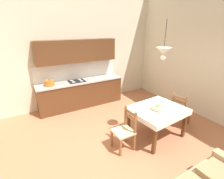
{
  "coord_description": "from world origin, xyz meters",
  "views": [
    {
      "loc": [
        -1.83,
        -2.62,
        2.56
      ],
      "look_at": [
        0.19,
        0.89,
        1.05
      ],
      "focal_mm": 26.85,
      "sensor_mm": 36.0,
      "label": 1
    }
  ],
  "objects": [
    {
      "name": "dining_chair_window_side",
      "position": [
        1.82,
        -0.01,
        0.44
      ],
      "size": [
        0.5,
        0.5,
        0.93
      ],
      "color": "#D1BC89",
      "rests_on": "ground_plane"
    },
    {
      "name": "ground_plane",
      "position": [
        0.0,
        0.0,
        -0.05
      ],
      "size": [
        6.22,
        6.2,
        0.1
      ],
      "primitive_type": "cube",
      "color": "#B7704C"
    },
    {
      "name": "pendant_lamp",
      "position": [
        0.86,
        -0.09,
        2.09
      ],
      "size": [
        0.32,
        0.32,
        0.8
      ],
      "color": "black"
    },
    {
      "name": "kitchen_cabinetry",
      "position": [
        -0.1,
        2.53,
        0.86
      ],
      "size": [
        2.83,
        0.63,
        2.2
      ],
      "color": "#56331C",
      "rests_on": "ground_plane"
    },
    {
      "name": "fruit_bowl",
      "position": [
        0.84,
        -0.13,
        0.81
      ],
      "size": [
        0.3,
        0.3,
        0.12
      ],
      "color": "beige",
      "rests_on": "dining_table"
    },
    {
      "name": "wall_back",
      "position": [
        0.0,
        2.86,
        2.05
      ],
      "size": [
        6.22,
        0.12,
        4.11
      ],
      "primitive_type": "cube",
      "color": "beige",
      "rests_on": "ground_plane"
    },
    {
      "name": "dining_table",
      "position": [
        0.89,
        -0.07,
        0.62
      ],
      "size": [
        1.32,
        1.13,
        0.75
      ],
      "color": "#56331C",
      "rests_on": "ground_plane"
    },
    {
      "name": "dining_chair_tv_side",
      "position": [
        -0.04,
        -0.06,
        0.44
      ],
      "size": [
        0.42,
        0.42,
        0.93
      ],
      "color": "#D1BC89",
      "rests_on": "ground_plane"
    },
    {
      "name": "wall_right",
      "position": [
        2.87,
        0.0,
        2.05
      ],
      "size": [
        0.12,
        6.2,
        4.11
      ],
      "primitive_type": "cube",
      "color": "beige",
      "rests_on": "ground_plane"
    }
  ]
}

